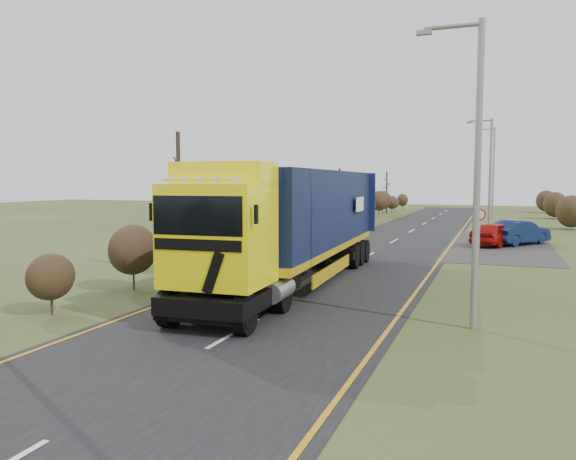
# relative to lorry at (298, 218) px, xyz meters

# --- Properties ---
(ground) EXTENTS (160.00, 160.00, 0.00)m
(ground) POSITION_rel_lorry_xyz_m (0.80, -3.26, -2.54)
(ground) COLOR #38441D
(ground) RESTS_ON ground
(road) EXTENTS (8.00, 120.00, 0.02)m
(road) POSITION_rel_lorry_xyz_m (0.80, 6.74, -2.53)
(road) COLOR black
(road) RESTS_ON ground
(layby) EXTENTS (6.00, 18.00, 0.02)m
(layby) POSITION_rel_lorry_xyz_m (7.30, 16.74, -2.53)
(layby) COLOR #302D2B
(layby) RESTS_ON ground
(lane_markings) EXTENTS (7.52, 116.00, 0.01)m
(lane_markings) POSITION_rel_lorry_xyz_m (0.80, 6.43, -2.51)
(lane_markings) COLOR #C58412
(lane_markings) RESTS_ON road
(hedgerow) EXTENTS (2.24, 102.04, 6.05)m
(hedgerow) POSITION_rel_lorry_xyz_m (-5.20, 4.64, -0.93)
(hedgerow) COLOR black
(hedgerow) RESTS_ON ground
(lorry) EXTENTS (3.26, 16.19, 4.48)m
(lorry) POSITION_rel_lorry_xyz_m (0.00, 0.00, 0.00)
(lorry) COLOR black
(lorry) RESTS_ON ground
(car_red_hatchback) EXTENTS (3.23, 4.67, 1.48)m
(car_red_hatchback) POSITION_rel_lorry_xyz_m (7.03, 16.20, -1.81)
(car_red_hatchback) COLOR #A70E08
(car_red_hatchback) RESTS_ON ground
(car_blue_sedan) EXTENTS (3.99, 4.70, 1.52)m
(car_blue_sedan) POSITION_rel_lorry_xyz_m (8.40, 17.35, -1.78)
(car_blue_sedan) COLOR #0B173E
(car_blue_sedan) RESTS_ON ground
(streetlight_near) EXTENTS (1.74, 0.18, 8.13)m
(streetlight_near) POSITION_rel_lorry_xyz_m (6.51, -4.56, 1.91)
(streetlight_near) COLOR gray
(streetlight_near) RESTS_ON ground
(streetlight_mid) EXTENTS (1.74, 0.18, 8.15)m
(streetlight_mid) POSITION_rel_lorry_xyz_m (6.51, 20.19, 1.92)
(streetlight_mid) COLOR gray
(streetlight_mid) RESTS_ON ground
(streetlight_far) EXTENTS (2.05, 0.19, 9.66)m
(streetlight_far) POSITION_rel_lorry_xyz_m (6.47, 44.31, 2.80)
(streetlight_far) COLOR gray
(streetlight_far) RESTS_ON ground
(speed_sign) EXTENTS (0.66, 0.10, 2.39)m
(speed_sign) POSITION_rel_lorry_xyz_m (6.20, 13.39, -0.87)
(speed_sign) COLOR gray
(speed_sign) RESTS_ON ground
(warning_board) EXTENTS (0.63, 0.11, 1.64)m
(warning_board) POSITION_rel_lorry_xyz_m (5.93, 17.65, -1.57)
(warning_board) COLOR gray
(warning_board) RESTS_ON ground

